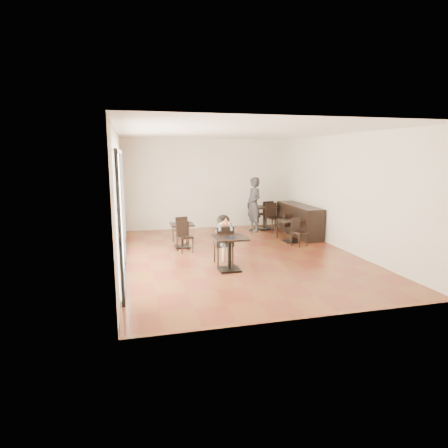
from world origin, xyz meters
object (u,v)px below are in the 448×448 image
object	(u,v)px
child_chair	(223,245)
chair_back_b	(274,218)
cafe_table_mid	(291,231)
chair_left_a	(180,230)
chair_mid_a	(284,225)
chair_back_a	(265,214)
cafe_table_left	(182,236)
child	(223,240)
adult_patron	(254,205)
cafe_table_back	(265,218)
chair_left_b	(185,237)
child_table	(229,254)
chair_mid_b	(299,232)

from	to	relation	value
child_chair	chair_back_b	world-z (taller)	chair_back_b
child_chair	cafe_table_mid	bearing A→B (deg)	-145.70
chair_left_a	child_chair	bearing A→B (deg)	92.97
chair_mid_a	chair_back_a	bearing A→B (deg)	-113.14
cafe_table_left	child	bearing A→B (deg)	-68.49
adult_patron	child_chair	bearing A→B (deg)	-41.22
cafe_table_back	chair_left_b	bearing A→B (deg)	-142.59
child_table	chair_mid_b	world-z (taller)	chair_mid_b
child_table	cafe_table_back	distance (m)	5.05
child_chair	chair_mid_a	world-z (taller)	child_chair
cafe_table_mid	chair_mid_a	xyz separation A→B (m)	(0.01, 0.55, 0.07)
child	cafe_table_back	distance (m)	4.58
child	chair_back_a	xyz separation A→B (m)	(2.61, 4.14, -0.11)
cafe_table_mid	cafe_table_back	distance (m)	2.08
chair_left_a	chair_left_b	size ratio (longest dim) A/B	1.00
chair_back_a	chair_back_b	xyz separation A→B (m)	(0.00, -0.86, 0.00)
child	chair_mid_a	size ratio (longest dim) A/B	1.47
child_chair	chair_mid_b	size ratio (longest dim) A/B	1.17
chair_left_a	chair_left_b	distance (m)	1.10
adult_patron	chair_back_b	bearing A→B (deg)	56.79
chair_mid_a	adult_patron	bearing A→B (deg)	-85.48
cafe_table_mid	chair_back_b	bearing A→B (deg)	88.41
child	cafe_table_left	size ratio (longest dim) A/B	1.75
chair_mid_a	chair_left_b	world-z (taller)	chair_left_b
child_chair	cafe_table_back	world-z (taller)	child_chair
child_chair	chair_left_b	xyz separation A→B (m)	(-0.75, 1.35, -0.07)
child_chair	cafe_table_mid	xyz separation A→B (m)	(2.57, 1.75, -0.14)
child_chair	chair_mid_a	xyz separation A→B (m)	(2.58, 2.30, -0.07)
child_table	cafe_table_mid	bearing A→B (deg)	41.87
chair_mid_b	chair_left_b	world-z (taller)	chair_left_b
child	chair_back_a	size ratio (longest dim) A/B	1.22
cafe_table_back	chair_back_b	xyz separation A→B (m)	(0.11, -0.55, 0.08)
chair_back_a	cafe_table_back	bearing A→B (deg)	58.33
cafe_table_left	chair_back_b	distance (m)	3.64
child	chair_back_b	distance (m)	4.20
child_chair	chair_left_a	xyz separation A→B (m)	(-0.75, 2.45, -0.07)
child_table	adult_patron	world-z (taller)	adult_patron
chair_left_b	child_table	bearing A→B (deg)	-82.51
chair_back_b	chair_left_a	bearing A→B (deg)	-178.19
cafe_table_mid	chair_mid_a	distance (m)	0.55
child_table	chair_back_b	distance (m)	4.64
cafe_table_left	chair_mid_b	bearing A→B (deg)	-11.77
adult_patron	chair_left_a	size ratio (longest dim) A/B	2.28
chair_left_a	chair_left_b	xyz separation A→B (m)	(0.00, -1.10, 0.00)
child	chair_mid_b	size ratio (longest dim) A/B	1.47
chair_left_b	child_chair	bearing A→B (deg)	-74.99
cafe_table_mid	cafe_table_left	world-z (taller)	cafe_table_left
child_chair	child	distance (m)	0.12
chair_left_b	chair_back_a	bearing A→B (deg)	25.74
child_chair	cafe_table_mid	distance (m)	3.11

